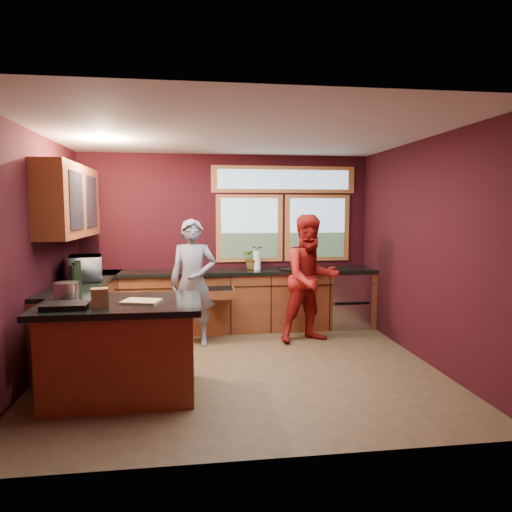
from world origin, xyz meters
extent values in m
plane|color=brown|center=(0.00, 0.00, 0.00)|extent=(4.50, 4.50, 0.00)
cube|color=black|center=(0.00, 2.00, 1.35)|extent=(4.50, 0.02, 2.70)
cube|color=black|center=(0.00, -2.00, 1.35)|extent=(4.50, 0.02, 2.70)
cube|color=black|center=(-2.25, 0.00, 1.35)|extent=(0.02, 4.00, 2.70)
cube|color=black|center=(2.25, 0.00, 1.35)|extent=(0.02, 4.00, 2.70)
cube|color=silver|center=(0.00, 0.00, 2.70)|extent=(4.50, 4.00, 0.02)
cube|color=#8DB1C3|center=(0.35, 1.99, 1.55)|extent=(1.06, 0.02, 1.06)
cube|color=#8DB1C3|center=(1.45, 1.99, 1.55)|extent=(1.06, 0.02, 1.06)
cube|color=#AF6732|center=(0.90, 1.99, 2.32)|extent=(2.30, 0.02, 0.42)
cube|color=brown|center=(-2.07, 0.85, 1.95)|extent=(0.36, 1.80, 0.90)
cube|color=brown|center=(0.00, 1.70, 0.44)|extent=(4.50, 0.60, 0.88)
cube|color=black|center=(0.00, 1.69, 0.91)|extent=(4.50, 0.64, 0.05)
cube|color=#B7B7BC|center=(1.85, 1.68, 0.42)|extent=(0.60, 0.58, 0.85)
cube|color=black|center=(1.10, 1.66, 0.91)|extent=(0.66, 0.46, 0.05)
cube|color=brown|center=(-1.95, 0.85, 0.44)|extent=(0.60, 2.30, 0.88)
cube|color=black|center=(-1.94, 0.85, 0.91)|extent=(0.64, 2.30, 0.05)
cube|color=brown|center=(-1.24, -0.63, 0.44)|extent=(1.40, 0.90, 0.88)
cube|color=black|center=(-1.24, -0.63, 0.92)|extent=(1.55, 1.05, 0.06)
imported|color=slate|center=(-0.54, 1.01, 0.86)|extent=(0.67, 0.47, 1.72)
imported|color=maroon|center=(1.08, 0.95, 0.89)|extent=(1.00, 0.86, 1.78)
imported|color=#999999|center=(-1.92, 0.93, 1.09)|extent=(0.51, 0.65, 0.32)
imported|color=#999999|center=(0.37, 1.75, 1.11)|extent=(0.33, 0.29, 0.37)
cylinder|color=white|center=(0.43, 1.70, 1.07)|extent=(0.12, 0.12, 0.28)
cube|color=tan|center=(-1.04, -0.68, 0.95)|extent=(0.40, 0.33, 0.02)
cylinder|color=#B9BABF|center=(-1.79, -0.48, 1.03)|extent=(0.24, 0.24, 0.18)
cube|color=brown|center=(-1.39, -0.88, 1.03)|extent=(0.17, 0.15, 0.18)
cube|color=black|center=(-1.69, -0.88, 0.97)|extent=(0.41, 0.29, 0.05)
camera|label=1|loc=(-0.52, -5.17, 1.84)|focal=32.00mm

